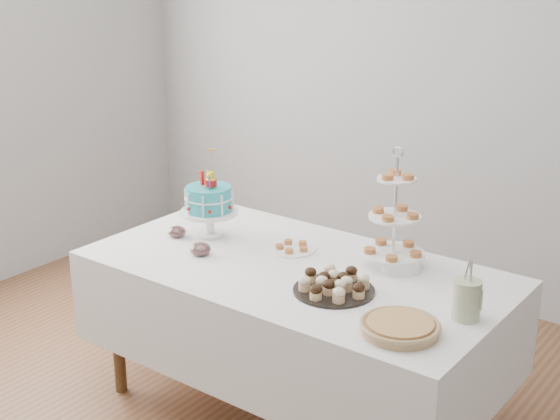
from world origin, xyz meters
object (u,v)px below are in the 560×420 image
Objects in this scene: tiered_stand at (395,217)px; pastry_plate at (293,248)px; cupcake_tray at (334,283)px; pie at (400,327)px; plate_stack at (401,262)px; table at (295,311)px; birthday_cake at (209,213)px; jam_bowl_b at (200,249)px; jam_bowl_a at (177,232)px; utensil_pitcher at (467,298)px.

tiered_stand is 2.63× the size of pastry_plate.
cupcake_tray is 0.50m from pastry_plate.
pie is 0.61m from plate_stack.
cupcake_tray reaches higher than table.
table is at bearing 11.24° from birthday_cake.
plate_stack reaches higher than pie.
birthday_cake is 1.28× the size of cupcake_tray.
jam_bowl_b is (-0.43, -0.16, 0.26)m from table.
plate_stack reaches higher than jam_bowl_b.
jam_bowl_b is at bearing -41.73° from birthday_cake.
jam_bowl_b is at bearing -22.76° from jam_bowl_a.
utensil_pitcher reaches higher than pie.
plate_stack is 1.91× the size of jam_bowl_a.
tiered_stand is (0.92, 0.21, 0.11)m from birthday_cake.
pie is 0.55× the size of tiered_stand.
pastry_plate is 0.98m from utensil_pitcher.
plate_stack is at bearing 28.07° from birthday_cake.
table is at bearing 157.14° from pie.
jam_bowl_b is at bearing -175.63° from utensil_pitcher.
pie is at bearing -22.86° from table.
tiered_stand reaches higher than jam_bowl_b.
pastry_plate is at bearing -165.48° from tiered_stand.
utensil_pitcher reaches higher than plate_stack.
jam_bowl_a is at bearing 175.53° from cupcake_tray.
birthday_cake is at bearing 121.53° from jam_bowl_b.
tiered_stand is at bearing 121.42° from pie.
birthday_cake is (-0.57, 0.05, 0.35)m from table.
plate_stack is at bearing 15.39° from jam_bowl_a.
birthday_cake reaches higher than pastry_plate.
plate_stack is at bearing 11.41° from pastry_plate.
tiered_stand is at bearing 28.41° from jam_bowl_b.
cupcake_tray is 0.99m from jam_bowl_a.
jam_bowl_a is (-0.98, 0.08, -0.01)m from cupcake_tray.
birthday_cake is at bearing 167.92° from cupcake_tray.
cupcake_tray is 3.44× the size of jam_bowl_b.
plate_stack is (0.40, 0.25, 0.26)m from table.
pastry_plate reaches higher than table.
pie is at bearing 1.34° from birthday_cake.
pastry_plate is 0.60m from jam_bowl_a.
plate_stack is 0.53m from pastry_plate.
pie is at bearing -6.69° from jam_bowl_b.
birthday_cake is at bearing 175.10° from utensil_pitcher.
jam_bowl_b is (-0.84, -0.41, -0.01)m from plate_stack.
utensil_pitcher is (0.84, -0.03, 0.31)m from table.
utensil_pitcher is at bearing -31.22° from tiered_stand.
jam_bowl_a is at bearing 170.16° from pie.
jam_bowl_a reaches higher than pastry_plate.
jam_bowl_b is (-0.79, -0.43, -0.20)m from tiered_stand.
utensil_pitcher is at bearing -2.02° from table.
pie is at bearing -9.84° from jam_bowl_a.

